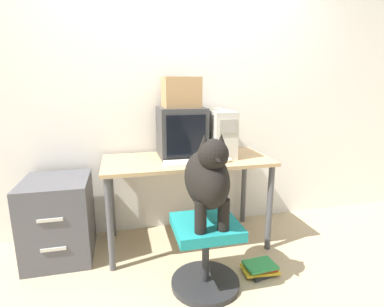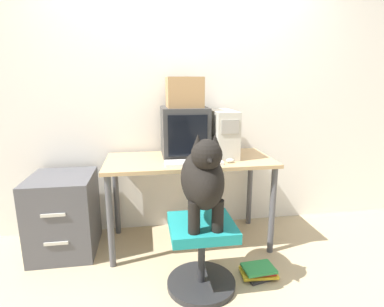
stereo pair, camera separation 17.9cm
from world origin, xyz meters
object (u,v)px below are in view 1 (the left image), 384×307
at_px(crt_monitor, 181,132).
at_px(cardboard_box, 181,92).
at_px(book_stack_floor, 260,268).
at_px(pc_tower, 219,133).
at_px(office_chair, 206,251).
at_px(keyboard, 193,162).
at_px(dog, 207,177).
at_px(filing_cabinet, 59,218).

height_order(crt_monitor, cardboard_box, cardboard_box).
bearing_deg(crt_monitor, book_stack_floor, -55.96).
xyz_separation_m(crt_monitor, pc_tower, (0.33, -0.03, -0.01)).
bearing_deg(office_chair, book_stack_floor, 5.23).
bearing_deg(book_stack_floor, pc_tower, 101.41).
bearing_deg(book_stack_floor, crt_monitor, 124.04).
bearing_deg(office_chair, pc_tower, 65.68).
xyz_separation_m(pc_tower, keyboard, (-0.30, -0.26, -0.19)).
distance_m(dog, filing_cabinet, 1.34).
bearing_deg(pc_tower, crt_monitor, 174.51).
relative_size(pc_tower, cardboard_box, 1.60).
xyz_separation_m(crt_monitor, dog, (0.02, -0.75, -0.18)).
xyz_separation_m(dog, filing_cabinet, (-1.05, 0.67, -0.48)).
bearing_deg(office_chair, cardboard_box, 91.36).
relative_size(office_chair, dog, 0.79).
xyz_separation_m(crt_monitor, book_stack_floor, (0.46, -0.68, -0.95)).
bearing_deg(keyboard, dog, -92.01).
distance_m(crt_monitor, book_stack_floor, 1.26).
relative_size(filing_cabinet, book_stack_floor, 2.43).
bearing_deg(keyboard, cardboard_box, 96.53).
distance_m(keyboard, office_chair, 0.68).
bearing_deg(pc_tower, filing_cabinet, -178.29).
xyz_separation_m(pc_tower, cardboard_box, (-0.33, 0.04, 0.35)).
height_order(dog, filing_cabinet, dog).
xyz_separation_m(crt_monitor, office_chair, (0.02, -0.72, -0.72)).
xyz_separation_m(dog, cardboard_box, (-0.02, 0.75, 0.52)).
height_order(dog, cardboard_box, cardboard_box).
relative_size(pc_tower, office_chair, 0.97).
relative_size(pc_tower, dog, 0.76).
bearing_deg(cardboard_box, book_stack_floor, -56.11).
bearing_deg(cardboard_box, keyboard, -83.47).
relative_size(crt_monitor, dog, 0.69).
height_order(keyboard, filing_cabinet, keyboard).
height_order(office_chair, filing_cabinet, filing_cabinet).
bearing_deg(office_chair, filing_cabinet, 148.32).
bearing_deg(pc_tower, office_chair, -114.32).
height_order(pc_tower, office_chair, pc_tower).
xyz_separation_m(keyboard, cardboard_box, (-0.03, 0.29, 0.54)).
relative_size(crt_monitor, office_chair, 0.87).
bearing_deg(keyboard, crt_monitor, 96.61).
relative_size(pc_tower, keyboard, 1.04).
relative_size(keyboard, office_chair, 0.93).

